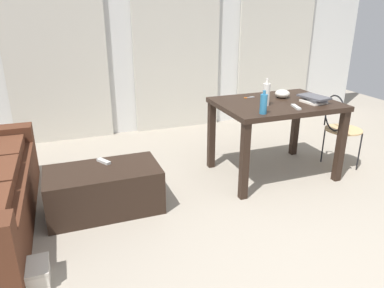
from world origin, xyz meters
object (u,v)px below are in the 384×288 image
at_px(craft_table, 276,112).
at_px(scissors, 248,97).
at_px(bowl, 282,94).
at_px(wire_chair, 339,124).
at_px(shoebox, 23,276).
at_px(book_stack, 314,99).
at_px(coffee_table, 104,190).
at_px(tv_remote_primary, 104,161).
at_px(bottle_near, 264,104).
at_px(tv_remote_on_table, 296,107).
at_px(bottle_far, 266,94).

relative_size(craft_table, scissors, 9.59).
relative_size(bowl, scissors, 1.25).
distance_m(wire_chair, shoebox, 3.32).
bearing_deg(bowl, book_stack, -55.65).
height_order(coffee_table, scissors, scissors).
xyz_separation_m(book_stack, tv_remote_primary, (-2.10, 0.14, -0.42)).
height_order(bottle_near, scissors, bottle_near).
height_order(craft_table, wire_chair, wire_chair).
distance_m(coffee_table, tv_remote_on_table, 1.94).
relative_size(wire_chair, scissors, 6.63).
xyz_separation_m(craft_table, scissors, (-0.19, 0.25, 0.12)).
distance_m(bottle_far, tv_remote_on_table, 0.31).
bearing_deg(craft_table, bottle_far, -155.02).
relative_size(bottle_near, tv_remote_primary, 1.42).
bearing_deg(wire_chair, coffee_table, -178.86).
bearing_deg(craft_table, bottle_near, -137.13).
bearing_deg(bottle_far, scissors, 91.30).
height_order(bottle_far, shoebox, bottle_far).
relative_size(coffee_table, bowl, 6.28).
xyz_separation_m(bottle_near, tv_remote_primary, (-1.41, 0.33, -0.48)).
bearing_deg(craft_table, tv_remote_on_table, -80.80).
distance_m(coffee_table, craft_table, 1.87).
xyz_separation_m(bottle_far, tv_remote_on_table, (0.23, -0.18, -0.10)).
relative_size(book_stack, scissors, 2.64).
relative_size(coffee_table, craft_table, 0.82).
bearing_deg(wire_chair, bowl, 160.30).
bearing_deg(coffee_table, book_stack, -0.13).
bearing_deg(craft_table, coffee_table, -175.47).
bearing_deg(bottle_far, craft_table, 24.98).
distance_m(bottle_near, bowl, 0.68).
xyz_separation_m(tv_remote_on_table, tv_remote_primary, (-1.81, 0.26, -0.40)).
bearing_deg(tv_remote_primary, tv_remote_on_table, -38.44).
bearing_deg(coffee_table, tv_remote_primary, 76.87).
relative_size(craft_table, shoebox, 3.64).
distance_m(tv_remote_on_table, scissors, 0.57).
height_order(craft_table, bottle_near, bottle_near).
relative_size(bottle_far, bowl, 1.71).
relative_size(craft_table, wire_chair, 1.45).
height_order(bottle_near, bowl, bottle_near).
xyz_separation_m(coffee_table, shoebox, (-0.63, -0.78, -0.13)).
distance_m(craft_table, bottle_near, 0.53).
xyz_separation_m(bottle_far, shoebox, (-2.25, -0.84, -0.84)).
bearing_deg(tv_remote_on_table, bottle_near, -156.57).
height_order(scissors, shoebox, scissors).
distance_m(craft_table, shoebox, 2.67).
distance_m(coffee_table, scissors, 1.76).
bearing_deg(tv_remote_on_table, coffee_table, -169.58).
bearing_deg(coffee_table, bottle_far, 2.04).
bearing_deg(wire_chair, tv_remote_primary, 177.98).
bearing_deg(wire_chair, book_stack, -172.50).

